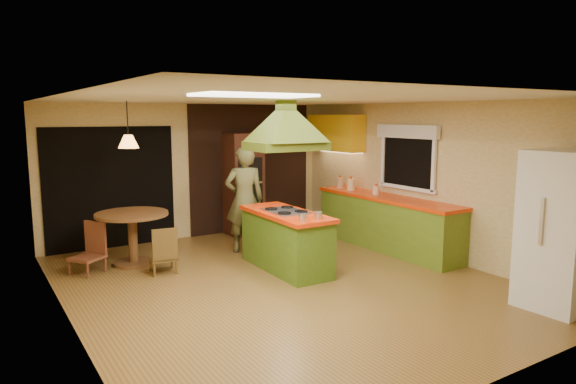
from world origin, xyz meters
TOP-DOWN VIEW (x-y plane):
  - ground at (0.00, 0.00)m, footprint 6.50×6.50m
  - room_walls at (0.00, 0.00)m, footprint 5.50×6.50m
  - ceiling_plane at (0.00, 0.00)m, footprint 6.50×6.50m
  - brick_panel at (1.25, 3.23)m, footprint 2.64×0.03m
  - nook_opening at (-1.50, 3.23)m, footprint 2.20×0.03m
  - right_counter at (2.45, 0.60)m, footprint 0.62×3.05m
  - upper_cabinets at (2.57, 2.20)m, footprint 0.34×1.40m
  - window_right at (2.70, 0.40)m, footprint 0.12×1.35m
  - fluor_panel at (-1.10, -1.20)m, footprint 1.20×0.60m
  - kitchen_island at (0.35, 0.51)m, footprint 0.75×1.76m
  - range_hood at (0.35, 0.51)m, footprint 1.09×0.80m
  - man at (0.30, 1.74)m, footprint 0.76×0.62m
  - refrigerator at (2.27, -2.53)m, footprint 0.81×0.77m
  - wall_oven at (0.92, 2.95)m, footprint 0.65×0.60m
  - dining_table at (-1.51, 1.98)m, footprint 1.10×1.10m
  - chair_left at (-2.21, 1.88)m, footprint 0.56×0.56m
  - chair_near at (-1.26, 1.33)m, footprint 0.43×0.43m
  - pendant_lamp at (-1.51, 1.98)m, footprint 0.31×0.31m
  - canister_large at (2.40, 1.82)m, footprint 0.14×0.14m
  - canister_medium at (2.40, 1.50)m, footprint 0.17×0.17m
  - canister_small at (2.40, 0.82)m, footprint 0.14×0.14m

SIDE VIEW (x-z plane):
  - ground at x=0.00m, z-range 0.00..0.00m
  - chair_near at x=-1.26m, z-range 0.00..0.69m
  - chair_left at x=-2.21m, z-range 0.00..0.74m
  - kitchen_island at x=0.35m, z-range 0.00..0.89m
  - right_counter at x=2.45m, z-range 0.00..0.92m
  - dining_table at x=-1.51m, z-range 0.17..0.99m
  - man at x=0.30m, z-range 0.00..1.79m
  - refrigerator at x=2.27m, z-range 0.00..1.89m
  - wall_oven at x=0.92m, z-range 0.00..1.96m
  - canister_small at x=2.40m, z-range 0.92..1.07m
  - canister_large at x=2.40m, z-range 0.92..1.12m
  - canister_medium at x=2.40m, z-range 0.92..1.13m
  - nook_opening at x=-1.50m, z-range 0.00..2.10m
  - room_walls at x=0.00m, z-range -2.00..4.50m
  - brick_panel at x=1.25m, z-range 0.00..2.50m
  - window_right at x=2.70m, z-range 1.24..2.30m
  - pendant_lamp at x=-1.51m, z-range 1.80..2.00m
  - upper_cabinets at x=2.57m, z-range 1.60..2.30m
  - range_hood at x=0.35m, z-range 1.85..2.65m
  - fluor_panel at x=-1.10m, z-range 2.47..2.50m
  - ceiling_plane at x=0.00m, z-range 2.50..2.50m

